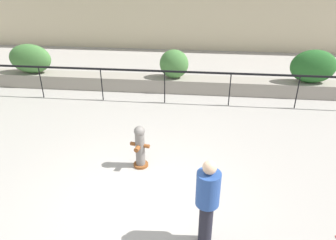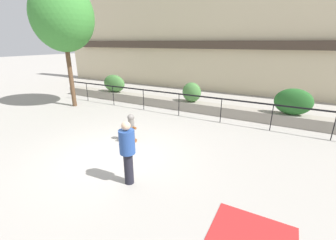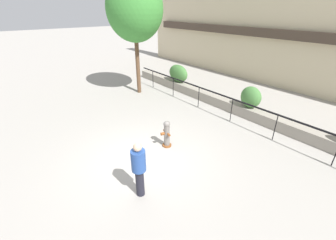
# 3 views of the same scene
# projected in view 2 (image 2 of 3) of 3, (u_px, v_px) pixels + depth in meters

# --- Properties ---
(ground_plane) EXTENTS (120.00, 120.00, 0.00)m
(ground_plane) POSITION_uv_depth(u_px,v_px,m) (114.00, 156.00, 7.37)
(ground_plane) COLOR #9E9991
(building_facade) EXTENTS (30.00, 1.36, 8.00)m
(building_facade) POSITION_uv_depth(u_px,v_px,m) (223.00, 35.00, 16.02)
(building_facade) COLOR beige
(building_facade) RESTS_ON ground
(planter_wall_low) EXTENTS (18.00, 0.70, 0.50)m
(planter_wall_low) POSITION_uv_depth(u_px,v_px,m) (188.00, 106.00, 12.27)
(planter_wall_low) COLOR gray
(planter_wall_low) RESTS_ON ground
(fence_railing_segment) EXTENTS (15.00, 0.05, 1.15)m
(fence_railing_segment) POSITION_uv_depth(u_px,v_px,m) (179.00, 96.00, 11.11)
(fence_railing_segment) COLOR black
(fence_railing_segment) RESTS_ON ground
(hedge_bush_0) EXTENTS (1.59, 0.70, 1.09)m
(hedge_bush_0) POSITION_uv_depth(u_px,v_px,m) (114.00, 83.00, 14.32)
(hedge_bush_0) COLOR #427538
(hedge_bush_0) RESTS_ON planter_wall_low
(hedge_bush_1) EXTENTS (1.03, 0.70, 1.04)m
(hedge_bush_1) POSITION_uv_depth(u_px,v_px,m) (192.00, 92.00, 11.92)
(hedge_bush_1) COLOR #427538
(hedge_bush_1) RESTS_ON planter_wall_low
(hedge_bush_2) EXTENTS (1.55, 0.66, 1.17)m
(hedge_bush_2) POSITION_uv_depth(u_px,v_px,m) (293.00, 102.00, 9.76)
(hedge_bush_2) COLOR #235B23
(hedge_bush_2) RESTS_ON planter_wall_low
(fire_hydrant) EXTENTS (0.48, 0.46, 1.08)m
(fire_hydrant) POSITION_uv_depth(u_px,v_px,m) (131.00, 128.00, 8.27)
(fire_hydrant) COLOR brown
(fire_hydrant) RESTS_ON ground
(street_tree) EXTENTS (3.37, 3.03, 6.56)m
(street_tree) POSITION_uv_depth(u_px,v_px,m) (62.00, 17.00, 11.59)
(street_tree) COLOR brown
(street_tree) RESTS_ON ground
(pedestrian) EXTENTS (0.56, 0.56, 1.73)m
(pedestrian) POSITION_uv_depth(u_px,v_px,m) (127.00, 149.00, 5.65)
(pedestrian) COLOR black
(pedestrian) RESTS_ON ground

